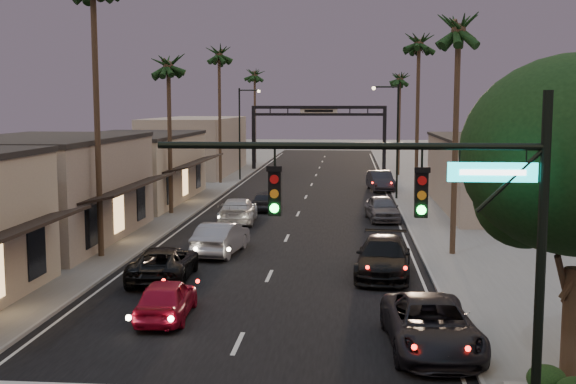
% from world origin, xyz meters
% --- Properties ---
extents(ground, '(200.00, 200.00, 0.00)m').
position_xyz_m(ground, '(0.00, 40.00, 0.00)').
color(ground, slate).
rests_on(ground, ground).
extents(road, '(14.00, 120.00, 0.02)m').
position_xyz_m(road, '(0.00, 45.00, 0.00)').
color(road, black).
rests_on(road, ground).
extents(sidewalk_left, '(5.00, 92.00, 0.12)m').
position_xyz_m(sidewalk_left, '(-9.50, 52.00, 0.06)').
color(sidewalk_left, slate).
rests_on(sidewalk_left, ground).
extents(sidewalk_right, '(5.00, 92.00, 0.12)m').
position_xyz_m(sidewalk_right, '(9.50, 52.00, 0.06)').
color(sidewalk_right, slate).
rests_on(sidewalk_right, ground).
extents(storefront_mid, '(8.00, 14.00, 5.50)m').
position_xyz_m(storefront_mid, '(-13.00, 26.00, 2.75)').
color(storefront_mid, gray).
rests_on(storefront_mid, ground).
extents(storefront_far, '(8.00, 16.00, 5.00)m').
position_xyz_m(storefront_far, '(-13.00, 42.00, 2.50)').
color(storefront_far, '#B7A78C').
rests_on(storefront_far, ground).
extents(storefront_dist, '(8.00, 20.00, 6.00)m').
position_xyz_m(storefront_dist, '(-13.00, 65.00, 3.00)').
color(storefront_dist, gray).
rests_on(storefront_dist, ground).
extents(building_right, '(8.00, 18.00, 5.00)m').
position_xyz_m(building_right, '(14.00, 40.00, 2.50)').
color(building_right, gray).
rests_on(building_right, ground).
extents(traffic_signal, '(8.51, 0.22, 7.80)m').
position_xyz_m(traffic_signal, '(5.69, 4.00, 5.08)').
color(traffic_signal, black).
rests_on(traffic_signal, ground).
extents(arch, '(15.20, 0.40, 7.27)m').
position_xyz_m(arch, '(0.00, 70.00, 5.53)').
color(arch, black).
rests_on(arch, ground).
extents(streetlight_right, '(2.13, 0.30, 9.00)m').
position_xyz_m(streetlight_right, '(6.92, 45.00, 5.33)').
color(streetlight_right, black).
rests_on(streetlight_right, ground).
extents(streetlight_left, '(2.13, 0.30, 9.00)m').
position_xyz_m(streetlight_left, '(-6.92, 58.00, 5.33)').
color(streetlight_left, black).
rests_on(streetlight_left, ground).
extents(palm_lc, '(3.20, 3.20, 12.20)m').
position_xyz_m(palm_lc, '(-8.60, 36.00, 10.47)').
color(palm_lc, '#38281C').
rests_on(palm_lc, ground).
extents(palm_ld, '(3.20, 3.20, 14.20)m').
position_xyz_m(palm_ld, '(-8.60, 55.00, 12.42)').
color(palm_ld, '#38281C').
rests_on(palm_ld, ground).
extents(palm_ra, '(3.20, 3.20, 13.20)m').
position_xyz_m(palm_ra, '(8.60, 24.00, 11.44)').
color(palm_ra, '#38281C').
rests_on(palm_ra, ground).
extents(palm_rb, '(3.20, 3.20, 14.20)m').
position_xyz_m(palm_rb, '(8.60, 44.00, 12.42)').
color(palm_rb, '#38281C').
rests_on(palm_rb, ground).
extents(palm_rc, '(3.20, 3.20, 12.20)m').
position_xyz_m(palm_rc, '(8.60, 64.00, 10.47)').
color(palm_rc, '#38281C').
rests_on(palm_rc, ground).
extents(palm_far, '(3.20, 3.20, 13.20)m').
position_xyz_m(palm_far, '(-8.30, 78.00, 11.44)').
color(palm_far, '#38281C').
rests_on(palm_far, ground).
extents(oncoming_red, '(1.90, 4.30, 1.44)m').
position_xyz_m(oncoming_red, '(-2.91, 12.47, 0.72)').
color(oncoming_red, maroon).
rests_on(oncoming_red, ground).
extents(oncoming_pickup, '(2.69, 5.35, 1.45)m').
position_xyz_m(oncoming_pickup, '(-4.43, 17.97, 0.73)').
color(oncoming_pickup, black).
rests_on(oncoming_pickup, ground).
extents(oncoming_silver, '(2.30, 5.11, 1.63)m').
position_xyz_m(oncoming_silver, '(-2.92, 23.47, 0.81)').
color(oncoming_silver, gray).
rests_on(oncoming_silver, ground).
extents(oncoming_white, '(2.51, 5.57, 1.59)m').
position_xyz_m(oncoming_white, '(-3.53, 32.95, 0.79)').
color(oncoming_white, '#B0B0B0').
rests_on(oncoming_white, ground).
extents(oncoming_dgrey, '(1.87, 4.18, 1.40)m').
position_xyz_m(oncoming_dgrey, '(-2.40, 38.45, 0.70)').
color(oncoming_dgrey, black).
rests_on(oncoming_dgrey, ground).
extents(curbside_near, '(2.97, 5.83, 1.58)m').
position_xyz_m(curbside_near, '(5.98, 9.91, 0.79)').
color(curbside_near, black).
rests_on(curbside_near, ground).
extents(curbside_black, '(2.79, 5.89, 1.66)m').
position_xyz_m(curbside_black, '(4.98, 19.47, 0.83)').
color(curbside_black, black).
rests_on(curbside_black, ground).
extents(curbside_grey, '(2.44, 4.89, 1.60)m').
position_xyz_m(curbside_grey, '(5.61, 34.66, 0.80)').
color(curbside_grey, '#505055').
rests_on(curbside_grey, ground).
extents(curbside_far, '(2.46, 5.37, 1.71)m').
position_xyz_m(curbside_far, '(6.20, 50.85, 0.85)').
color(curbside_far, black).
rests_on(curbside_far, ground).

